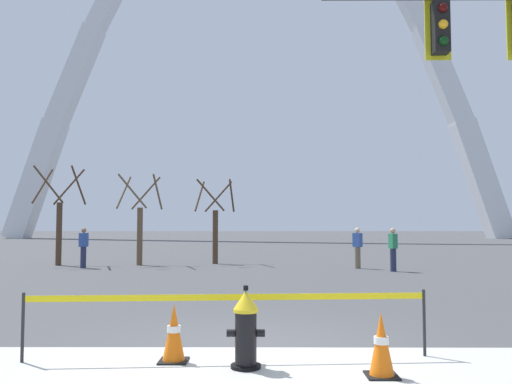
{
  "coord_description": "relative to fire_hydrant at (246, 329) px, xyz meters",
  "views": [
    {
      "loc": [
        0.03,
        -7.51,
        1.73
      ],
      "look_at": [
        -0.04,
        5.0,
        2.5
      ],
      "focal_mm": 36.73,
      "sensor_mm": 36.0,
      "label": 1
    }
  ],
  "objects": [
    {
      "name": "pedestrian_walking_right",
      "position": [
        5.09,
        12.9,
        0.35
      ],
      "size": [
        0.28,
        0.38,
        1.59
      ],
      "color": "#232847",
      "rests_on": "ground"
    },
    {
      "name": "traffic_cone_by_hydrant",
      "position": [
        -0.91,
        0.28,
        -0.11
      ],
      "size": [
        0.36,
        0.36,
        0.73
      ],
      "color": "black",
      "rests_on": "ground"
    },
    {
      "name": "fire_hydrant",
      "position": [
        0.0,
        0.0,
        0.0
      ],
      "size": [
        0.46,
        0.48,
        0.99
      ],
      "color": "black",
      "rests_on": "ground"
    },
    {
      "name": "tree_left_mid",
      "position": [
        -4.89,
        15.79,
        1.23
      ],
      "size": [
        1.77,
        1.78,
        3.82
      ],
      "color": "brown",
      "rests_on": "ground"
    },
    {
      "name": "pedestrian_standing_center",
      "position": [
        -6.77,
        14.32,
        0.35
      ],
      "size": [
        0.32,
        0.39,
        1.59
      ],
      "color": "#232847",
      "rests_on": "ground"
    },
    {
      "name": "ground_plane",
      "position": [
        0.13,
        1.12,
        -0.47
      ],
      "size": [
        240.0,
        240.0,
        0.0
      ],
      "primitive_type": "plane",
      "color": "#474749"
    },
    {
      "name": "pedestrian_walking_left",
      "position": [
        4.03,
        14.17,
        0.35
      ],
      "size": [
        0.38,
        0.39,
        1.59
      ],
      "color": "brown",
      "rests_on": "ground"
    },
    {
      "name": "tree_center_left",
      "position": [
        -1.75,
        16.61,
        1.17
      ],
      "size": [
        1.71,
        1.72,
        3.68
      ],
      "color": "#473323",
      "rests_on": "ground"
    },
    {
      "name": "tree_far_left",
      "position": [
        -8.28,
        15.7,
        1.38
      ],
      "size": [
        1.92,
        1.93,
        4.16
      ],
      "color": "#473323",
      "rests_on": "ground"
    },
    {
      "name": "traffic_cone_mid_sidewalk",
      "position": [
        1.55,
        -0.35,
        -0.11
      ],
      "size": [
        0.36,
        0.36,
        0.73
      ],
      "color": "black",
      "rests_on": "ground"
    },
    {
      "name": "caution_tape_barrier",
      "position": [
        -0.24,
        0.4,
        0.14
      ],
      "size": [
        5.17,
        0.38,
        0.87
      ],
      "color": "#232326",
      "rests_on": "ground"
    },
    {
      "name": "monument_arch",
      "position": [
        0.13,
        57.24,
        21.97
      ],
      "size": [
        61.53,
        2.59,
        50.76
      ],
      "color": "silver",
      "rests_on": "ground"
    }
  ]
}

